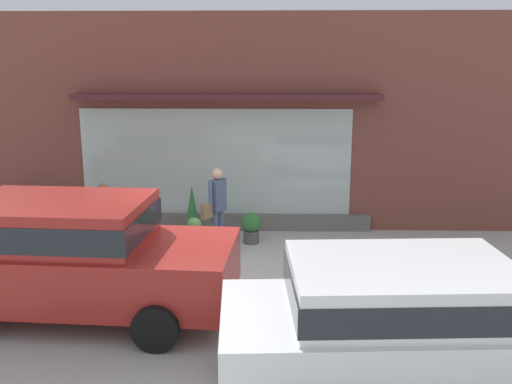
% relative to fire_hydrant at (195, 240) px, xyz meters
% --- Properties ---
extents(ground_plane, '(60.00, 60.00, 0.00)m').
position_rel_fire_hydrant_xyz_m(ground_plane, '(0.46, -0.97, -0.41)').
color(ground_plane, '#B2AFA8').
extents(curb_strip, '(14.00, 0.24, 0.12)m').
position_rel_fire_hydrant_xyz_m(curb_strip, '(0.46, -1.17, -0.35)').
color(curb_strip, '#B2B2AD').
rests_on(curb_strip, ground_plane).
extents(storefront, '(14.00, 0.81, 4.55)m').
position_rel_fire_hydrant_xyz_m(storefront, '(0.46, 2.22, 1.83)').
color(storefront, brown).
rests_on(storefront, ground_plane).
extents(fire_hydrant, '(0.42, 0.40, 0.83)m').
position_rel_fire_hydrant_xyz_m(fire_hydrant, '(0.00, 0.00, 0.00)').
color(fire_hydrant, '#4C8C47').
rests_on(fire_hydrant, ground_plane).
extents(pedestrian_with_handbag, '(0.46, 0.55, 1.61)m').
position_rel_fire_hydrant_xyz_m(pedestrian_with_handbag, '(0.35, 0.62, 0.52)').
color(pedestrian_with_handbag, '#475675').
rests_on(pedestrian_with_handbag, ground_plane).
extents(pedestrian_passerby, '(0.39, 0.34, 1.54)m').
position_rel_fire_hydrant_xyz_m(pedestrian_passerby, '(-1.49, -0.42, 0.48)').
color(pedestrian_passerby, '#9E9384').
rests_on(pedestrian_passerby, ground_plane).
extents(parked_car_white, '(4.34, 2.17, 1.52)m').
position_rel_fire_hydrant_xyz_m(parked_car_white, '(2.90, -4.11, 0.46)').
color(parked_car_white, white).
rests_on(parked_car_white, ground_plane).
extents(parked_car_red, '(4.59, 2.30, 1.69)m').
position_rel_fire_hydrant_xyz_m(parked_car_red, '(-1.47, -2.20, 0.54)').
color(parked_car_red, maroon).
rests_on(parked_car_red, ground_plane).
extents(potted_plant_by_entrance, '(0.32, 0.32, 1.11)m').
position_rel_fire_hydrant_xyz_m(potted_plant_by_entrance, '(-0.24, 1.42, 0.12)').
color(potted_plant_by_entrance, '#9E6042').
rests_on(potted_plant_by_entrance, ground_plane).
extents(potted_plant_trailing_edge, '(0.71, 0.71, 0.93)m').
position_rel_fire_hydrant_xyz_m(potted_plant_trailing_edge, '(-4.02, 1.24, 0.10)').
color(potted_plant_trailing_edge, '#B7B2A3').
rests_on(potted_plant_trailing_edge, ground_plane).
extents(potted_plant_window_left, '(0.40, 0.40, 0.63)m').
position_rel_fire_hydrant_xyz_m(potted_plant_window_left, '(0.99, 1.09, -0.06)').
color(potted_plant_window_left, '#4C4C51').
rests_on(potted_plant_window_left, ground_plane).
extents(potted_plant_window_right, '(0.56, 0.56, 0.81)m').
position_rel_fire_hydrant_xyz_m(potted_plant_window_right, '(-3.15, 1.40, 0.01)').
color(potted_plant_window_right, '#9E6042').
rests_on(potted_plant_window_right, ground_plane).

